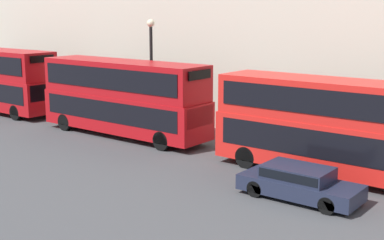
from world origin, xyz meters
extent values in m
cube|color=red|center=(1.60, 5.59, 1.40)|extent=(2.55, 10.96, 2.10)
cube|color=red|center=(1.60, 5.59, 3.31)|extent=(2.50, 10.74, 1.73)
cube|color=black|center=(1.60, 5.59, 1.65)|extent=(2.59, 10.08, 1.17)
cube|color=black|center=(1.60, 5.59, 3.40)|extent=(2.59, 10.08, 1.04)
cylinder|color=black|center=(0.48, 9.47, 0.50)|extent=(0.30, 1.00, 1.00)
cylinder|color=black|center=(2.73, 9.47, 0.50)|extent=(0.30, 1.00, 1.00)
cube|color=#A80F14|center=(1.60, 18.33, 1.36)|extent=(2.55, 10.82, 2.01)
cube|color=#A80F14|center=(1.60, 18.33, 3.32)|extent=(2.50, 10.60, 1.91)
cube|color=black|center=(1.60, 18.33, 1.60)|extent=(2.59, 9.95, 1.13)
cube|color=black|center=(1.60, 18.33, 3.41)|extent=(2.59, 9.95, 1.14)
cube|color=black|center=(1.60, 12.95, 1.76)|extent=(2.17, 0.06, 1.01)
cube|color=black|center=(1.60, 12.95, 3.89)|extent=(1.78, 0.06, 0.46)
cylinder|color=black|center=(0.48, 14.52, 0.50)|extent=(0.30, 1.00, 1.00)
cylinder|color=black|center=(2.73, 14.52, 0.50)|extent=(0.30, 1.00, 1.00)
cylinder|color=black|center=(0.48, 22.14, 0.50)|extent=(0.30, 1.00, 1.00)
cylinder|color=black|center=(2.73, 22.14, 0.50)|extent=(0.30, 1.00, 1.00)
cube|color=black|center=(1.60, 25.52, 1.84)|extent=(2.17, 0.06, 1.07)
cube|color=black|center=(1.60, 25.52, 4.00)|extent=(1.78, 0.06, 0.46)
cylinder|color=black|center=(0.48, 27.09, 0.50)|extent=(0.30, 1.00, 1.00)
cylinder|color=black|center=(2.73, 27.09, 0.50)|extent=(0.30, 1.00, 1.00)
cube|color=#1E2338|center=(-1.80, 5.66, 0.47)|extent=(1.83, 4.57, 0.59)
cube|color=#1E2338|center=(-1.80, 5.78, 1.02)|extent=(1.61, 2.51, 0.50)
cube|color=black|center=(-1.80, 5.78, 1.05)|extent=(1.64, 2.39, 0.32)
cylinder|color=black|center=(-2.60, 4.20, 0.32)|extent=(0.22, 0.64, 0.64)
cylinder|color=black|center=(-1.00, 4.20, 0.32)|extent=(0.22, 0.64, 0.64)
cylinder|color=black|center=(-2.60, 7.13, 0.32)|extent=(0.22, 0.64, 0.64)
cylinder|color=black|center=(-1.00, 7.13, 0.32)|extent=(0.22, 0.64, 0.64)
cylinder|color=black|center=(3.38, 17.78, 3.05)|extent=(0.18, 0.18, 6.10)
sphere|color=beige|center=(3.38, 17.78, 6.32)|extent=(0.44, 0.44, 0.44)
camera|label=1|loc=(-19.49, -2.90, 7.00)|focal=50.00mm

